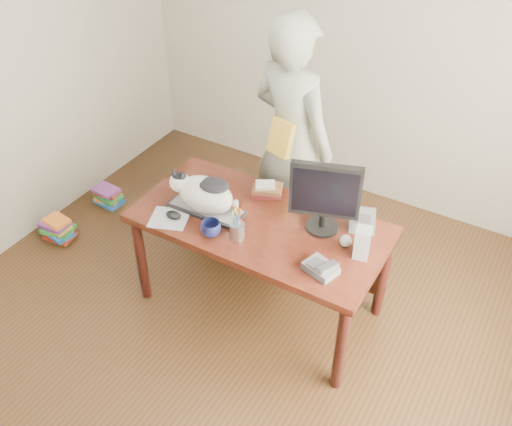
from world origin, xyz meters
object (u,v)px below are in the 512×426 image
at_px(desk, 266,232).
at_px(person, 292,142).
at_px(cat, 203,193).
at_px(baseball, 346,241).
at_px(keyboard, 207,209).
at_px(book_pile_a, 58,229).
at_px(phone, 321,268).
at_px(speaker, 362,243).
at_px(pen_cup, 237,229).
at_px(book_pile_b, 108,196).
at_px(mouse, 174,215).
at_px(calculator, 362,221).
at_px(book_stack, 267,189).
at_px(monitor, 325,194).
at_px(coffee_mug, 211,229).

relative_size(desk, person, 0.86).
bearing_deg(cat, desk, 23.11).
distance_m(baseball, person, 0.94).
xyz_separation_m(keyboard, book_pile_a, (-1.40, -0.12, -0.68)).
bearing_deg(phone, book_pile_a, -163.37).
bearing_deg(person, speaker, 155.64).
bearing_deg(desk, pen_cup, -98.58).
bearing_deg(pen_cup, person, 96.23).
bearing_deg(book_pile_b, speaker, -7.76).
relative_size(mouse, calculator, 0.50).
bearing_deg(phone, keyboard, -171.60).
bearing_deg(calculator, book_pile_a, 172.36).
bearing_deg(calculator, keyboard, -177.12).
distance_m(book_pile_a, book_pile_b, 0.55).
distance_m(cat, book_stack, 0.46).
bearing_deg(baseball, monitor, 160.93).
bearing_deg(calculator, cat, -177.33).
xyz_separation_m(monitor, book_pile_b, (-2.09, 0.23, -0.95)).
xyz_separation_m(cat, monitor, (0.73, 0.21, 0.13)).
xyz_separation_m(baseball, book_pile_b, (-2.27, 0.29, -0.71)).
bearing_deg(book_pile_b, baseball, -7.28).
height_order(cat, coffee_mug, cat).
relative_size(baseball, book_pile_b, 0.28).
bearing_deg(baseball, mouse, -163.38).
distance_m(keyboard, book_pile_b, 1.60).
bearing_deg(speaker, book_pile_b, 158.25).
distance_m(keyboard, coffee_mug, 0.24).
bearing_deg(book_pile_b, phone, -14.12).
xyz_separation_m(mouse, person, (0.35, 0.93, 0.15)).
height_order(phone, book_stack, phone).
bearing_deg(calculator, mouse, -172.20).
bearing_deg(phone, pen_cup, -164.44).
xyz_separation_m(keyboard, coffee_mug, (0.16, -0.18, 0.03)).
relative_size(desk, pen_cup, 6.77).
height_order(keyboard, coffee_mug, coffee_mug).
height_order(desk, baseball, baseball).
bearing_deg(monitor, book_pile_a, 169.90).
distance_m(monitor, book_pile_a, 2.34).
bearing_deg(speaker, monitor, 147.60).
distance_m(mouse, book_stack, 0.65).
xyz_separation_m(phone, book_stack, (-0.63, 0.49, 0.01)).
xyz_separation_m(cat, person, (0.23, 0.77, 0.03)).
height_order(baseball, book_pile_b, baseball).
xyz_separation_m(pen_cup, speaker, (0.71, 0.23, 0.03)).
bearing_deg(keyboard, phone, -9.71).
distance_m(mouse, book_pile_b, 1.54).
distance_m(phone, book_pile_a, 2.38).
bearing_deg(pen_cup, phone, -1.43).
xyz_separation_m(keyboard, baseball, (0.90, 0.14, 0.02)).
bearing_deg(phone, coffee_mug, -158.94).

